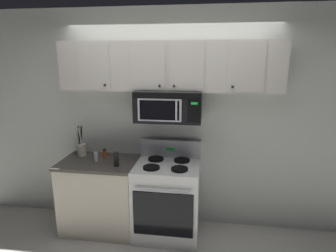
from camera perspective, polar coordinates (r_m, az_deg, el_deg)
The scene contains 9 objects.
back_wall at distance 3.58m, azimuth 0.69°, elevation 1.13°, with size 5.20×0.10×2.70m, color silver.
stove_range at distance 3.54m, azimuth -0.16°, elevation -14.25°, with size 0.76×0.69×1.12m.
over_range_microwave at distance 3.29m, azimuth 0.12°, elevation 4.02°, with size 0.76×0.43×0.35m.
upper_cabinets at distance 3.28m, azimuth 0.21°, elevation 11.88°, with size 2.50×0.36×0.55m.
counter_segment at distance 3.76m, azimuth -13.27°, elevation -13.20°, with size 0.93×0.65×0.90m.
utensil_crock_cream at distance 3.79m, azimuth -16.97°, elevation -4.13°, with size 0.12×0.11×0.39m.
salt_shaker at distance 3.55m, azimuth -14.26°, elevation -5.99°, with size 0.05×0.05×0.12m.
pepper_mill at distance 3.35m, azimuth -10.31°, elevation -6.58°, with size 0.06×0.06×0.16m, color black.
spice_jar at distance 3.65m, azimuth -12.58°, elevation -5.39°, with size 0.04×0.04×0.11m.
Camera 1 is at (0.46, -2.67, 2.13)m, focal length 30.44 mm.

